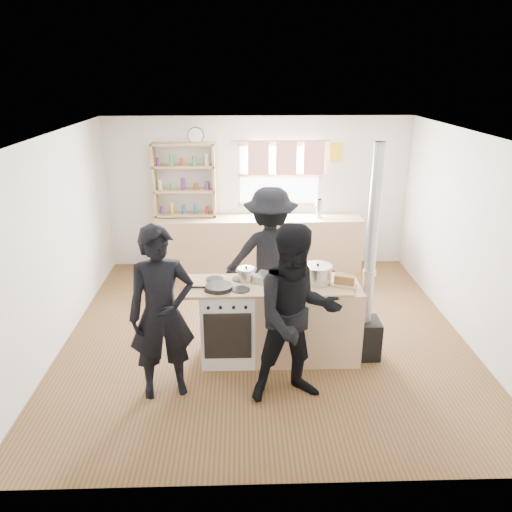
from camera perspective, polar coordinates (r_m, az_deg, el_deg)
name	(u,v)px	position (r m, az deg, el deg)	size (l,w,h in m)	color
ground	(265,333)	(6.51, 1.01, -8.82)	(5.00, 5.00, 0.01)	brown
back_counter	(259,244)	(8.35, 0.30, 1.42)	(3.40, 0.55, 0.90)	tan
shelving_unit	(184,180)	(8.23, -8.19, 8.61)	(1.00, 0.28, 1.20)	tan
thermos	(319,209)	(8.27, 7.17, 5.41)	(0.10, 0.10, 0.30)	silver
cooking_island	(280,321)	(5.81, 2.74, -7.40)	(1.97, 0.64, 0.93)	white
skillet_greens	(219,287)	(5.47, -4.24, -3.56)	(0.31, 0.31, 0.05)	black
roast_tray	(272,278)	(5.65, 1.80, -2.55)	(0.44, 0.38, 0.08)	silver
stockpot_stove	(246,274)	(5.68, -1.11, -2.07)	(0.20, 0.20, 0.17)	silver
stockpot_counter	(317,274)	(5.63, 7.04, -2.06)	(0.32, 0.32, 0.24)	#BCBCBE
bread_board	(344,281)	(5.64, 10.07, -2.82)	(0.33, 0.29, 0.12)	tan
flue_heater	(366,305)	(5.87, 12.51, -5.50)	(0.35, 0.35, 2.50)	black
person_near_left	(162,314)	(5.07, -10.72, -6.51)	(0.66, 0.44, 1.82)	black
person_near_right	(297,316)	(4.92, 4.65, -6.82)	(0.90, 0.70, 1.86)	black
person_far	(270,257)	(6.45, 1.63, -0.09)	(1.18, 0.68, 1.83)	black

